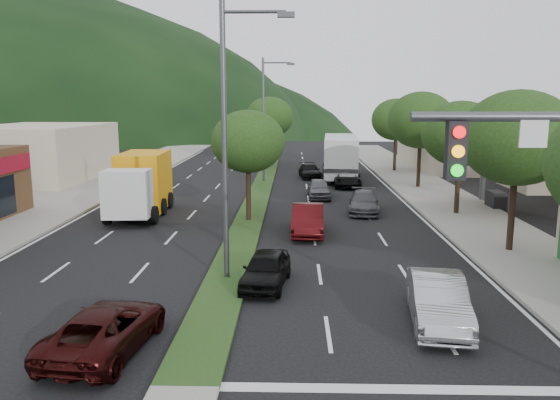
{
  "coord_description": "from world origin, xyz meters",
  "views": [
    {
      "loc": [
        2.49,
        -11.51,
        6.57
      ],
      "look_at": [
        1.89,
        11.92,
        2.33
      ],
      "focal_mm": 35.0,
      "sensor_mm": 36.0,
      "label": 1
    }
  ],
  "objects_px": {
    "car_queue_d": "(346,179)",
    "streetlight_near": "(230,130)",
    "tree_r_d": "(421,120)",
    "tree_med_near": "(248,142)",
    "suv_maroon": "(106,329)",
    "box_truck": "(141,186)",
    "car_queue_c": "(308,220)",
    "car_queue_e": "(319,188)",
    "tree_r_e": "(396,120)",
    "tree_r_b": "(518,138)",
    "tree_r_c": "(461,134)",
    "tree_med_far": "(269,117)",
    "streetlight_mid": "(266,114)",
    "sedan_silver": "(438,300)",
    "car_queue_b": "(364,202)",
    "car_queue_a": "(266,269)",
    "motorhome": "(340,156)",
    "car_queue_f": "(310,171)"
  },
  "relations": [
    {
      "from": "streetlight_mid",
      "to": "suv_maroon",
      "type": "relative_size",
      "value": 2.22
    },
    {
      "from": "car_queue_d",
      "to": "car_queue_f",
      "type": "distance_m",
      "value": 5.68
    },
    {
      "from": "tree_r_d",
      "to": "box_truck",
      "type": "xyz_separation_m",
      "value": [
        -18.47,
        -10.08,
        -3.5
      ]
    },
    {
      "from": "tree_r_b",
      "to": "car_queue_d",
      "type": "xyz_separation_m",
      "value": [
        -5.43,
        18.7,
        -4.42
      ]
    },
    {
      "from": "streetlight_near",
      "to": "tree_med_far",
      "type": "bearing_deg",
      "value": 90.33
    },
    {
      "from": "tree_med_far",
      "to": "streetlight_near",
      "type": "distance_m",
      "value": 36.01
    },
    {
      "from": "car_queue_d",
      "to": "car_queue_f",
      "type": "height_order",
      "value": "car_queue_d"
    },
    {
      "from": "tree_med_near",
      "to": "car_queue_f",
      "type": "height_order",
      "value": "tree_med_near"
    },
    {
      "from": "car_queue_b",
      "to": "box_truck",
      "type": "distance_m",
      "value": 13.24
    },
    {
      "from": "car_queue_a",
      "to": "car_queue_c",
      "type": "height_order",
      "value": "car_queue_c"
    },
    {
      "from": "sedan_silver",
      "to": "tree_med_near",
      "type": "bearing_deg",
      "value": 122.93
    },
    {
      "from": "car_queue_a",
      "to": "tree_med_far",
      "type": "bearing_deg",
      "value": 99.93
    },
    {
      "from": "tree_r_e",
      "to": "car_queue_f",
      "type": "relative_size",
      "value": 1.6
    },
    {
      "from": "car_queue_e",
      "to": "car_queue_f",
      "type": "xyz_separation_m",
      "value": [
        -0.34,
        10.0,
        -0.04
      ]
    },
    {
      "from": "tree_med_near",
      "to": "car_queue_b",
      "type": "relative_size",
      "value": 1.38
    },
    {
      "from": "tree_r_c",
      "to": "suv_maroon",
      "type": "distance_m",
      "value": 23.47
    },
    {
      "from": "tree_r_e",
      "to": "box_truck",
      "type": "bearing_deg",
      "value": -132.62
    },
    {
      "from": "tree_r_b",
      "to": "streetlight_near",
      "type": "distance_m",
      "value": 12.47
    },
    {
      "from": "suv_maroon",
      "to": "streetlight_mid",
      "type": "bearing_deg",
      "value": -87.65
    },
    {
      "from": "tree_r_c",
      "to": "car_queue_c",
      "type": "relative_size",
      "value": 1.45
    },
    {
      "from": "tree_med_near",
      "to": "car_queue_d",
      "type": "distance_m",
      "value": 14.8
    },
    {
      "from": "car_queue_d",
      "to": "sedan_silver",
      "type": "bearing_deg",
      "value": -91.14
    },
    {
      "from": "tree_r_d",
      "to": "tree_med_near",
      "type": "bearing_deg",
      "value": -135.0
    },
    {
      "from": "tree_med_near",
      "to": "streetlight_mid",
      "type": "height_order",
      "value": "streetlight_mid"
    },
    {
      "from": "tree_r_d",
      "to": "car_queue_a",
      "type": "height_order",
      "value": "tree_r_d"
    },
    {
      "from": "tree_med_near",
      "to": "sedan_silver",
      "type": "bearing_deg",
      "value": -63.97
    },
    {
      "from": "box_truck",
      "to": "tree_med_far",
      "type": "bearing_deg",
      "value": -107.54
    },
    {
      "from": "streetlight_near",
      "to": "tree_r_e",
      "type": "bearing_deg",
      "value": 69.77
    },
    {
      "from": "car_queue_e",
      "to": "tree_r_e",
      "type": "bearing_deg",
      "value": 60.6
    },
    {
      "from": "tree_med_near",
      "to": "car_queue_c",
      "type": "height_order",
      "value": "tree_med_near"
    },
    {
      "from": "tree_r_b",
      "to": "tree_med_far",
      "type": "distance_m",
      "value": 34.18
    },
    {
      "from": "suv_maroon",
      "to": "box_truck",
      "type": "xyz_separation_m",
      "value": [
        -3.98,
        17.92,
        1.06
      ]
    },
    {
      "from": "tree_r_c",
      "to": "streetlight_mid",
      "type": "bearing_deg",
      "value": 132.22
    },
    {
      "from": "car_queue_b",
      "to": "box_truck",
      "type": "relative_size",
      "value": 0.6
    },
    {
      "from": "car_queue_f",
      "to": "box_truck",
      "type": "distance_m",
      "value": 18.9
    },
    {
      "from": "streetlight_near",
      "to": "motorhome",
      "type": "xyz_separation_m",
      "value": [
        6.24,
        27.08,
        -3.65
      ]
    },
    {
      "from": "tree_med_far",
      "to": "box_truck",
      "type": "distance_m",
      "value": 25.15
    },
    {
      "from": "tree_med_far",
      "to": "sedan_silver",
      "type": "distance_m",
      "value": 40.74
    },
    {
      "from": "sedan_silver",
      "to": "car_queue_a",
      "type": "distance_m",
      "value": 6.22
    },
    {
      "from": "tree_r_c",
      "to": "motorhome",
      "type": "bearing_deg",
      "value": 110.21
    },
    {
      "from": "car_queue_f",
      "to": "streetlight_mid",
      "type": "bearing_deg",
      "value": -148.94
    },
    {
      "from": "tree_r_e",
      "to": "tree_med_near",
      "type": "distance_m",
      "value": 25.06
    },
    {
      "from": "box_truck",
      "to": "streetlight_mid",
      "type": "bearing_deg",
      "value": -119.54
    },
    {
      "from": "car_queue_d",
      "to": "streetlight_near",
      "type": "bearing_deg",
      "value": -107.31
    },
    {
      "from": "tree_r_b",
      "to": "tree_r_c",
      "type": "distance_m",
      "value": 8.01
    },
    {
      "from": "car_queue_d",
      "to": "motorhome",
      "type": "relative_size",
      "value": 0.46
    },
    {
      "from": "tree_r_e",
      "to": "car_queue_b",
      "type": "relative_size",
      "value": 1.53
    },
    {
      "from": "car_queue_c",
      "to": "motorhome",
      "type": "height_order",
      "value": "motorhome"
    },
    {
      "from": "tree_r_e",
      "to": "car_queue_b",
      "type": "bearing_deg",
      "value": -105.36
    },
    {
      "from": "tree_r_b",
      "to": "car_queue_d",
      "type": "bearing_deg",
      "value": 106.19
    }
  ]
}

